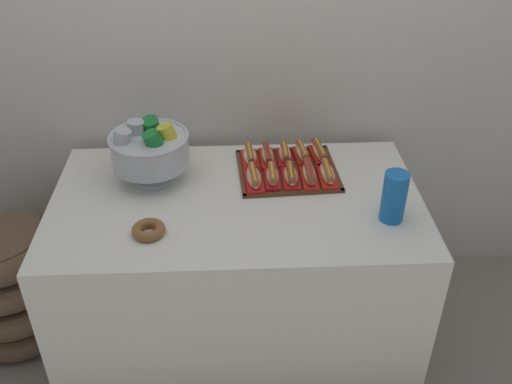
# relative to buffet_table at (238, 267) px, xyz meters

# --- Properties ---
(ground_plane) EXTENTS (10.00, 10.00, 0.00)m
(ground_plane) POSITION_rel_buffet_table_xyz_m (0.00, 0.00, -0.40)
(ground_plane) COLOR gray
(back_wall) EXTENTS (6.00, 0.10, 2.60)m
(back_wall) POSITION_rel_buffet_table_xyz_m (0.00, 0.52, 0.90)
(back_wall) COLOR silver
(back_wall) RESTS_ON ground_plane
(buffet_table) EXTENTS (1.45, 0.83, 0.75)m
(buffet_table) POSITION_rel_buffet_table_xyz_m (0.00, 0.00, 0.00)
(buffet_table) COLOR white
(buffet_table) RESTS_ON ground_plane
(floor_vase) EXTENTS (0.53, 0.53, 1.10)m
(floor_vase) POSITION_rel_buffet_table_xyz_m (-1.01, 0.09, -0.14)
(floor_vase) COLOR brown
(floor_vase) RESTS_ON ground_plane
(serving_tray) EXTENTS (0.42, 0.38, 0.01)m
(serving_tray) POSITION_rel_buffet_table_xyz_m (0.22, 0.18, 0.36)
(serving_tray) COLOR #56331E
(serving_tray) RESTS_ON buffet_table
(hot_dog_0) EXTENTS (0.08, 0.19, 0.06)m
(hot_dog_0) POSITION_rel_buffet_table_xyz_m (0.07, 0.09, 0.39)
(hot_dog_0) COLOR red
(hot_dog_0) RESTS_ON serving_tray
(hot_dog_1) EXTENTS (0.06, 0.15, 0.06)m
(hot_dog_1) POSITION_rel_buffet_table_xyz_m (0.15, 0.10, 0.39)
(hot_dog_1) COLOR red
(hot_dog_1) RESTS_ON serving_tray
(hot_dog_2) EXTENTS (0.07, 0.17, 0.06)m
(hot_dog_2) POSITION_rel_buffet_table_xyz_m (0.22, 0.10, 0.39)
(hot_dog_2) COLOR red
(hot_dog_2) RESTS_ON serving_tray
(hot_dog_3) EXTENTS (0.06, 0.18, 0.06)m
(hot_dog_3) POSITION_rel_buffet_table_xyz_m (0.30, 0.10, 0.39)
(hot_dog_3) COLOR red
(hot_dog_3) RESTS_ON serving_tray
(hot_dog_4) EXTENTS (0.07, 0.18, 0.06)m
(hot_dog_4) POSITION_rel_buffet_table_xyz_m (0.37, 0.11, 0.39)
(hot_dog_4) COLOR red
(hot_dog_4) RESTS_ON serving_tray
(hot_dog_5) EXTENTS (0.08, 0.16, 0.06)m
(hot_dog_5) POSITION_rel_buffet_table_xyz_m (0.06, 0.26, 0.39)
(hot_dog_5) COLOR red
(hot_dog_5) RESTS_ON serving_tray
(hot_dog_6) EXTENTS (0.07, 0.17, 0.06)m
(hot_dog_6) POSITION_rel_buffet_table_xyz_m (0.14, 0.26, 0.39)
(hot_dog_6) COLOR red
(hot_dog_6) RESTS_ON serving_tray
(hot_dog_7) EXTENTS (0.06, 0.15, 0.06)m
(hot_dog_7) POSITION_rel_buffet_table_xyz_m (0.21, 0.26, 0.39)
(hot_dog_7) COLOR red
(hot_dog_7) RESTS_ON serving_tray
(hot_dog_8) EXTENTS (0.08, 0.17, 0.06)m
(hot_dog_8) POSITION_rel_buffet_table_xyz_m (0.29, 0.27, 0.39)
(hot_dog_8) COLOR red
(hot_dog_8) RESTS_ON serving_tray
(hot_dog_9) EXTENTS (0.08, 0.19, 0.06)m
(hot_dog_9) POSITION_rel_buffet_table_xyz_m (0.36, 0.27, 0.40)
(hot_dog_9) COLOR red
(hot_dog_9) RESTS_ON serving_tray
(punch_bowl) EXTENTS (0.32, 0.32, 0.26)m
(punch_bowl) POSITION_rel_buffet_table_xyz_m (-0.34, 0.15, 0.50)
(punch_bowl) COLOR silver
(punch_bowl) RESTS_ON buffet_table
(cup_stack) EXTENTS (0.09, 0.09, 0.20)m
(cup_stack) POSITION_rel_buffet_table_xyz_m (0.57, -0.16, 0.46)
(cup_stack) COLOR blue
(cup_stack) RESTS_ON buffet_table
(donut) EXTENTS (0.12, 0.12, 0.04)m
(donut) POSITION_rel_buffet_table_xyz_m (-0.32, -0.21, 0.38)
(donut) COLOR brown
(donut) RESTS_ON buffet_table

